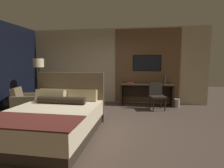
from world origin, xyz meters
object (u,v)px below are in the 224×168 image
Objects in this scene: bed at (52,119)px; vase_tall at (164,80)px; tv at (147,63)px; book at (130,83)px; waste_bin at (176,103)px; desk_chair at (156,94)px; floor_lamp at (39,67)px; desk at (146,91)px; armchair_by_window at (26,103)px.

vase_tall is at bearing 49.05° from bed.
tv is at bearing 158.10° from vase_tall.
book is 0.82× the size of waste_bin.
vase_tall is 1.19× the size of waste_bin.
floor_lamp is (-3.84, -0.45, 0.86)m from desk_chair.
desk reaches higher than waste_bin.
floor_lamp is 4.28m from vase_tall.
book is at bearing 179.32° from desk.
waste_bin is (0.41, -0.12, -0.79)m from vase_tall.
bed reaches higher than waste_bin.
waste_bin is at bearing -16.41° from vase_tall.
bed is at bearing -121.69° from tv.
waste_bin is (1.02, -0.15, -0.38)m from desk.
tv is at bearing 19.37° from floor_lamp.
vase_tall is (0.61, -0.03, 0.41)m from desk.
vase_tall is at bearing -2.76° from desk.
desk_chair is 0.75m from vase_tall.
desk_chair reaches higher than armchair_by_window.
vase_tall is 0.90m from waste_bin.
armchair_by_window is (-4.01, -0.94, -0.26)m from desk_chair.
desk is 1.10m from waste_bin.
book is at bearing 178.25° from vase_tall.
waste_bin is (1.02, -0.37, -1.37)m from tv.
floor_lamp reaches higher than vase_tall.
vase_tall reaches higher than desk.
bed reaches higher than armchair_by_window.
tv is 4.27m from armchair_by_window.
desk_chair is 0.95× the size of armchair_by_window.
bed is at bearing -148.98° from armchair_by_window.
desk is at bearing 171.57° from waste_bin.
desk_chair is (2.32, 2.48, 0.18)m from bed.
floor_lamp is at bearing -160.63° from tv.
bed reaches higher than desk.
desk is at bearing -90.00° from tv.
desk_chair is at bearing 6.71° from floor_lamp.
desk is at bearing 56.54° from bed.
vase_tall is (2.62, 3.02, 0.59)m from bed.
armchair_by_window is 1.24m from floor_lamp.
desk_chair is 1.09m from book.
book is at bearing -80.64° from armchair_by_window.
tv is at bearing -81.59° from armchair_by_window.
book is at bearing 19.30° from floor_lamp.
book reaches higher than desk.
floor_lamp reaches higher than waste_bin.
tv reaches higher than floor_lamp.
tv is 3.61× the size of waste_bin.
armchair_by_window is (-3.70, -1.73, -1.25)m from tv.
bed is 3.40m from desk_chair.
desk_chair reaches higher than desk.
bed reaches higher than desk_chair.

